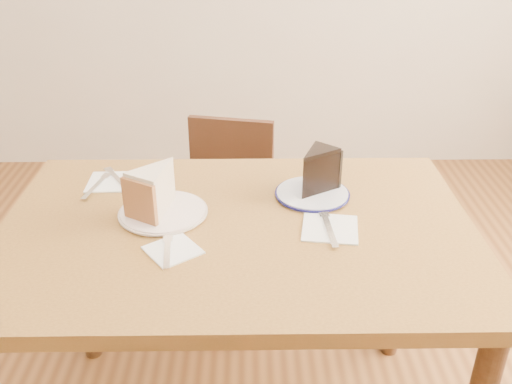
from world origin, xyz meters
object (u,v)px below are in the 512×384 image
object	(u,v)px
table	(238,258)
chocolate_cake	(315,174)
carrot_cake	(158,190)
chair_far	(225,215)
plate_cream	(163,212)
plate_navy	(312,194)

from	to	relation	value
table	chocolate_cake	world-z (taller)	chocolate_cake
carrot_cake	chocolate_cake	size ratio (longest dim) A/B	1.16
chair_far	chocolate_cake	size ratio (longest dim) A/B	6.45
table	chair_far	world-z (taller)	chair_far
table	chocolate_cake	size ratio (longest dim) A/B	10.19
chair_far	table	bearing A→B (deg)	107.66
carrot_cake	plate_cream	bearing A→B (deg)	-17.77
plate_cream	plate_navy	size ratio (longest dim) A/B	1.12
plate_cream	carrot_cake	bearing A→B (deg)	131.11
chair_far	plate_navy	world-z (taller)	plate_navy
chair_far	chocolate_cake	world-z (taller)	chocolate_cake
chocolate_cake	chair_far	bearing A→B (deg)	-19.22
chocolate_cake	plate_navy	bearing A→B (deg)	76.31
carrot_cake	table	bearing A→B (deg)	12.45
chocolate_cake	plate_cream	bearing A→B (deg)	53.89
chocolate_cake	table	bearing A→B (deg)	76.79
plate_navy	chair_far	bearing A→B (deg)	120.06
table	chair_far	distance (m)	0.65
table	chocolate_cake	bearing A→B (deg)	36.74
table	plate_cream	distance (m)	0.23
plate_navy	table	bearing A→B (deg)	-143.25
table	chair_far	xyz separation A→B (m)	(-0.06, 0.61, -0.23)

